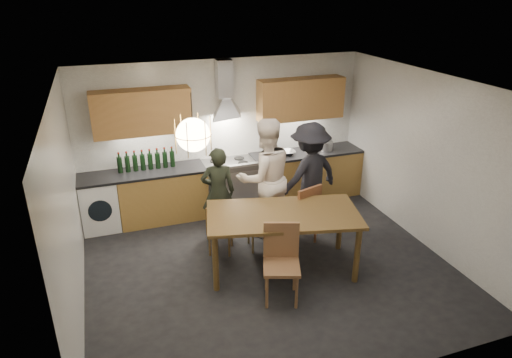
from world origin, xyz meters
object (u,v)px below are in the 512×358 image
object	(u,v)px
person_right	(309,175)
mixing_bowl	(287,153)
chair_front	(281,257)
chair_back_left	(220,227)
dining_table	(283,220)
wine_bottles	(146,160)
person_left	(218,192)
stock_pot	(326,146)
person_mid	(265,178)

from	to	relation	value
person_right	mixing_bowl	size ratio (longest dim) A/B	6.05
mixing_bowl	chair_front	bearing A→B (deg)	-114.12
chair_back_left	chair_front	size ratio (longest dim) A/B	0.80
dining_table	wine_bottles	world-z (taller)	wine_bottles
person_left	stock_pot	world-z (taller)	person_left
person_mid	wine_bottles	bearing A→B (deg)	-37.92
wine_bottles	dining_table	bearing A→B (deg)	-54.01
dining_table	stock_pot	xyz separation A→B (m)	(1.68, 2.01, 0.21)
dining_table	person_left	size ratio (longest dim) A/B	1.53
chair_front	person_right	bearing A→B (deg)	74.61
person_right	person_left	bearing A→B (deg)	-21.07
chair_back_left	dining_table	bearing A→B (deg)	162.32
person_right	stock_pot	distance (m)	1.21
chair_front	stock_pot	xyz separation A→B (m)	(1.93, 2.57, 0.41)
person_mid	wine_bottles	xyz separation A→B (m)	(-1.67, 1.10, 0.12)
chair_back_left	person_right	size ratio (longest dim) A/B	0.46
person_right	wine_bottles	world-z (taller)	person_right
chair_front	person_left	size ratio (longest dim) A/B	0.68
dining_table	stock_pot	world-z (taller)	stock_pot
dining_table	person_left	xyz separation A→B (m)	(-0.59, 1.23, -0.04)
person_left	person_mid	distance (m)	0.76
stock_pot	wine_bottles	size ratio (longest dim) A/B	0.24
wine_bottles	person_left	bearing A→B (deg)	-43.12
wine_bottles	person_mid	bearing A→B (deg)	-33.33
chair_front	person_mid	size ratio (longest dim) A/B	0.52
person_mid	person_right	world-z (taller)	person_mid
dining_table	mixing_bowl	xyz separation A→B (m)	(0.91, 2.04, 0.17)
dining_table	person_right	bearing A→B (deg)	63.85
person_left	person_right	world-z (taller)	person_right
chair_back_left	person_mid	size ratio (longest dim) A/B	0.42
dining_table	chair_back_left	distance (m)	1.02
chair_front	person_left	world-z (taller)	person_left
stock_pot	person_right	bearing A→B (deg)	-130.31
dining_table	person_left	world-z (taller)	person_left
person_left	stock_pot	bearing A→B (deg)	-152.68
chair_front	stock_pot	size ratio (longest dim) A/B	4.42
dining_table	stock_pot	bearing A→B (deg)	63.51
person_right	stock_pot	size ratio (longest dim) A/B	7.72
chair_front	mixing_bowl	xyz separation A→B (m)	(1.16, 2.59, 0.36)
chair_back_left	stock_pot	world-z (taller)	stock_pot
chair_back_left	person_left	xyz separation A→B (m)	(0.15, 0.59, 0.28)
person_mid	chair_front	bearing A→B (deg)	72.45
mixing_bowl	stock_pot	size ratio (longest dim) A/B	1.28
person_left	wine_bottles	bearing A→B (deg)	-34.77
person_right	mixing_bowl	distance (m)	0.94
dining_table	person_right	xyz separation A→B (m)	(0.91, 1.10, 0.10)
mixing_bowl	wine_bottles	size ratio (longest dim) A/B	0.31
dining_table	chair_front	size ratio (longest dim) A/B	2.24
chair_back_left	wine_bottles	bearing A→B (deg)	-37.72
person_mid	mixing_bowl	xyz separation A→B (m)	(0.79, 1.00, -0.02)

